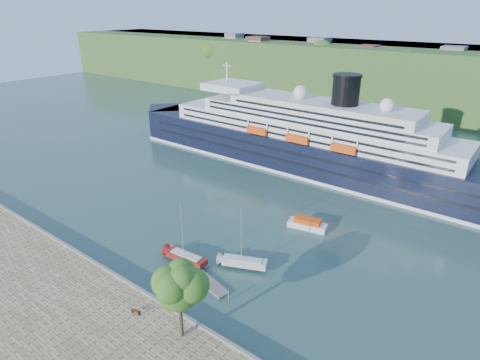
% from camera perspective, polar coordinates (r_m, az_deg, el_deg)
% --- Properties ---
extents(ground, '(400.00, 400.00, 0.00)m').
position_cam_1_polar(ground, '(62.71, -14.57, -15.11)').
color(ground, '#2B4D4A').
rests_on(ground, ground).
extents(far_hillside, '(400.00, 50.00, 24.00)m').
position_cam_1_polar(far_hillside, '(179.98, 24.56, 12.97)').
color(far_hillside, '#315A24').
rests_on(far_hillside, ground).
extents(quay_coping, '(220.00, 0.50, 0.30)m').
position_cam_1_polar(quay_coping, '(61.93, -14.82, -14.35)').
color(quay_coping, slate).
rests_on(quay_coping, promenade).
extents(cruise_ship, '(109.79, 16.01, 24.65)m').
position_cam_1_polar(cruise_ship, '(102.54, 8.38, 8.49)').
color(cruise_ship, black).
rests_on(cruise_ship, ground).
extents(park_bench, '(1.43, 0.78, 0.87)m').
position_cam_1_polar(park_bench, '(57.24, -14.57, -17.58)').
color(park_bench, '#452113').
rests_on(park_bench, promenade).
extents(promenade_tree, '(6.95, 6.95, 11.52)m').
position_cam_1_polar(promenade_tree, '(49.72, -8.62, -16.25)').
color(promenade_tree, '#286019').
rests_on(promenade_tree, promenade).
extents(floating_pontoon, '(16.55, 5.79, 0.37)m').
position_cam_1_polar(floating_pontoon, '(65.28, -6.68, -12.48)').
color(floating_pontoon, slate).
rests_on(floating_pontoon, ground).
extents(sailboat_red, '(8.04, 2.87, 10.18)m').
position_cam_1_polar(sailboat_red, '(64.31, -7.82, -7.91)').
color(sailboat_red, maroon).
rests_on(sailboat_red, ground).
extents(sailboat_white_far, '(8.04, 5.15, 10.12)m').
position_cam_1_polar(sailboat_white_far, '(62.70, 0.67, -8.59)').
color(sailboat_white_far, silver).
rests_on(sailboat_white_far, ground).
extents(tender_launch, '(7.62, 3.92, 2.01)m').
position_cam_1_polar(tender_launch, '(76.55, 9.57, -6.10)').
color(tender_launch, '#E0480D').
rests_on(tender_launch, ground).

